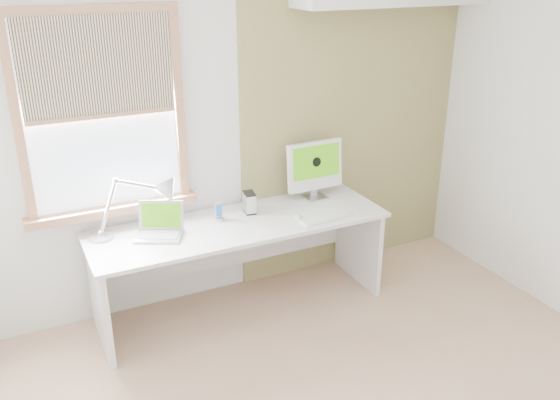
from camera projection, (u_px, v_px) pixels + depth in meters
room at (369, 216)px, 3.05m from camera, size 4.04×3.54×2.64m
accent_wall at (352, 118)px, 4.90m from camera, size 2.00×0.02×2.60m
window at (103, 116)px, 3.97m from camera, size 1.20×0.14×1.42m
desk at (237, 243)px, 4.47m from camera, size 2.20×0.70×0.73m
desk_lamp at (155, 198)px, 4.22m from camera, size 0.74×0.30×0.41m
laptop at (160, 227)px, 4.14m from camera, size 0.40×0.37×0.22m
phone_dock at (219, 215)px, 4.37m from camera, size 0.09×0.09×0.14m
external_drive at (249, 202)px, 4.49m from camera, size 0.09×0.13×0.16m
imac at (315, 167)px, 4.70m from camera, size 0.48×0.16×0.47m
keyboard at (327, 218)px, 4.40m from camera, size 0.43×0.15×0.02m
mouse at (298, 217)px, 4.39m from camera, size 0.09×0.12×0.03m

